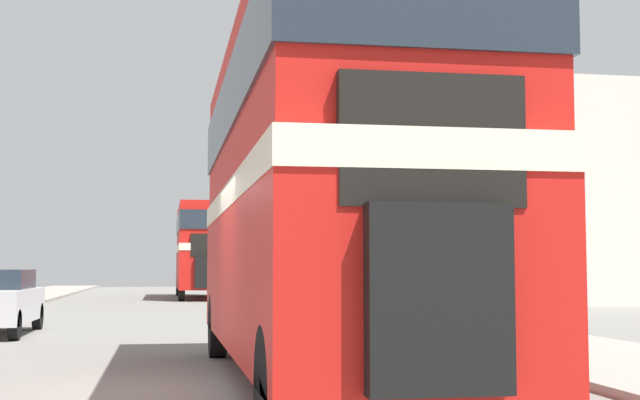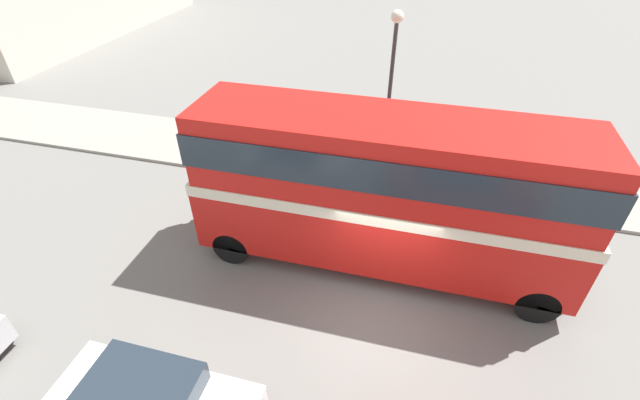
# 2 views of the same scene
# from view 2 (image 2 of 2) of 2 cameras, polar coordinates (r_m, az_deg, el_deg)

# --- Properties ---
(ground_plane) EXTENTS (120.00, 120.00, 0.00)m
(ground_plane) POSITION_cam_2_polar(r_m,az_deg,el_deg) (11.23, 7.39, -14.67)
(ground_plane) COLOR slate
(sidewalk_right) EXTENTS (3.50, 120.00, 0.12)m
(sidewalk_right) POSITION_cam_2_polar(r_m,az_deg,el_deg) (16.33, 11.04, 3.81)
(sidewalk_right) COLOR gray
(sidewalk_right) RESTS_ON ground_plane
(double_decker_bus) EXTENTS (2.41, 9.98, 4.42)m
(double_decker_bus) POSITION_cam_2_polar(r_m,az_deg,el_deg) (10.86, 8.63, 1.96)
(double_decker_bus) COLOR red
(double_decker_bus) RESTS_ON ground_plane
(pedestrian_walking) EXTENTS (0.32, 0.32, 1.58)m
(pedestrian_walking) POSITION_cam_2_polar(r_m,az_deg,el_deg) (18.37, -15.19, 10.46)
(pedestrian_walking) COLOR #282833
(pedestrian_walking) RESTS_ON sidewalk_right
(street_lamp) EXTENTS (0.36, 0.36, 5.86)m
(street_lamp) POSITION_cam_2_polar(r_m,az_deg,el_deg) (13.38, 9.40, 15.27)
(street_lamp) COLOR #38383D
(street_lamp) RESTS_ON sidewalk_right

